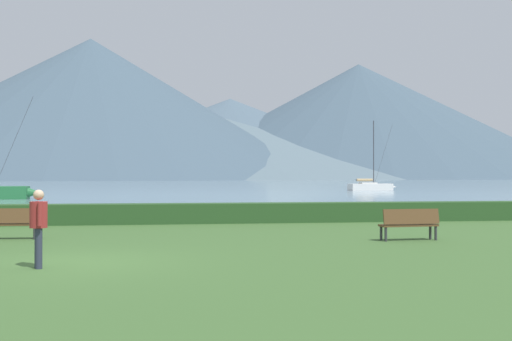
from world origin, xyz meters
TOP-DOWN VIEW (x-y plane):
  - ground_plane at (0.00, 0.00)m, footprint 1000.00×1000.00m
  - harbor_water at (0.00, 137.00)m, footprint 320.00×246.00m
  - hedge_line at (0.00, 11.00)m, footprint 80.00×1.20m
  - sailboat_slip_4 at (28.24, 62.23)m, footprint 6.57×2.34m
  - park_bench_near_path at (9.21, 3.38)m, footprint 1.81×0.60m
  - park_bench_under_tree at (-2.69, 5.44)m, footprint 1.61×0.56m
  - person_seated_viewer at (-0.65, -0.69)m, footprint 0.36×0.55m
  - distant_hill_west_ridge at (24.17, 373.95)m, footprint 301.42×301.42m
  - distant_hill_central_peak at (-40.52, 331.80)m, footprint 260.06×260.06m
  - distant_hill_east_ridge at (45.42, 412.82)m, footprint 281.79×281.79m
  - distant_hill_far_shoulder at (133.87, 395.08)m, footprint 294.19×294.19m

SIDE VIEW (x-z plane):
  - ground_plane at x=0.00m, z-range 0.00..0.00m
  - harbor_water at x=0.00m, z-range 0.00..0.00m
  - hedge_line at x=0.00m, z-range 0.00..0.80m
  - park_bench_under_tree at x=-2.69m, z-range 0.05..1.01m
  - park_bench_near_path at x=9.21m, z-range 0.06..1.01m
  - sailboat_slip_4 at x=28.24m, z-range -4.01..5.11m
  - person_seated_viewer at x=-0.65m, z-range 0.15..1.80m
  - distant_hill_west_ridge at x=24.17m, z-range 0.00..42.12m
  - distant_hill_east_ridge at x=45.42m, z-range 0.00..56.27m
  - distant_hill_central_peak at x=-40.52m, z-range 0.00..77.96m
  - distant_hill_far_shoulder at x=133.87m, z-range 0.00..79.77m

